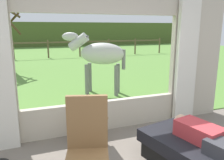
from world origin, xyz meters
TOP-DOWN VIEW (x-y plane):
  - back_wall_with_window at (0.00, 2.26)m, footprint 5.20×0.12m
  - curtain_panel_right at (1.69, 2.12)m, footprint 0.44×0.10m
  - outdoor_pasture_lawn at (0.00, 13.16)m, footprint 36.00×21.68m
  - distant_hill_ridge at (0.00, 23.00)m, footprint 36.00×2.00m
  - recliner_sofa at (0.80, 0.49)m, footprint 1.24×1.85m
  - reclining_person at (0.80, 0.45)m, footprint 0.46×1.43m
  - rocking_chair at (-0.69, 0.78)m, footprint 0.64×0.78m
  - side_table at (-0.37, 1.78)m, footprint 0.44×0.44m
  - potted_plant at (-0.45, 1.84)m, footprint 0.22×0.22m
  - book_stack at (-0.28, 1.72)m, footprint 0.19×0.15m
  - horse at (0.64, 4.53)m, footprint 1.73×1.23m
  - pasture_tree at (-1.98, 8.98)m, footprint 1.16×1.22m
  - pasture_fence_line at (0.00, 13.19)m, footprint 16.10×0.10m

SIDE VIEW (x-z plane):
  - outdoor_pasture_lawn at x=0.00m, z-range 0.00..0.02m
  - recliner_sofa at x=0.80m, z-range 0.01..0.43m
  - side_table at x=-0.37m, z-range 0.17..0.69m
  - reclining_person at x=0.80m, z-range 0.41..0.63m
  - rocking_chair at x=-0.69m, z-range -0.01..1.11m
  - book_stack at x=-0.28m, z-range 0.52..0.59m
  - potted_plant at x=-0.45m, z-range 0.54..0.86m
  - pasture_fence_line at x=0.00m, z-range 0.19..1.29m
  - horse at x=0.64m, z-range 0.29..2.02m
  - curtain_panel_right at x=1.69m, z-range 0.00..2.40m
  - distant_hill_ridge at x=0.00m, z-range 0.00..2.40m
  - back_wall_with_window at x=0.00m, z-range -0.03..2.52m
  - pasture_tree at x=-1.98m, z-range -0.11..3.26m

